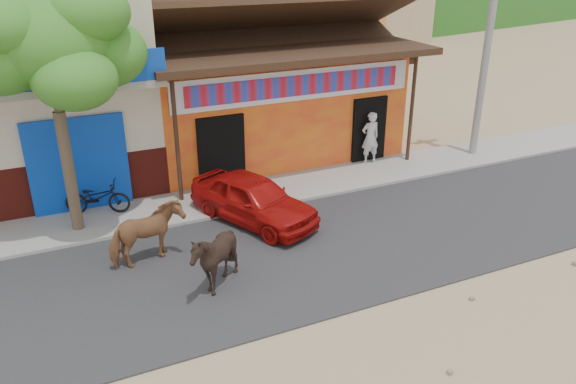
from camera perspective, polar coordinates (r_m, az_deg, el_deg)
name	(u,v)px	position (r m, az deg, el deg)	size (l,w,h in m)	color
ground	(355,312)	(11.39, 6.87, -12.02)	(120.00, 120.00, 0.00)	#9E825B
road	(300,253)	(13.21, 1.27, -6.22)	(60.00, 5.00, 0.04)	#28282B
sidewalk	(247,196)	(16.06, -4.17, -0.37)	(60.00, 2.00, 0.12)	gray
dance_club	(259,97)	(19.70, -2.99, 9.65)	(8.00, 6.00, 3.60)	orange
cafe_building	(11,65)	(18.04, -26.30, 11.47)	(7.00, 6.00, 7.00)	beige
tree	(59,112)	(14.02, -22.27, 7.55)	(3.00, 3.00, 6.00)	#2D721E
utility_pole	(489,32)	(19.25, 19.77, 15.04)	(0.24, 0.24, 8.00)	gray
cow_tan	(147,235)	(12.87, -14.15, -4.21)	(0.76, 1.66, 1.40)	#97623C
cow_dark	(215,259)	(11.64, -7.46, -6.72)	(1.16, 1.31, 1.44)	black
red_car	(253,199)	(14.40, -3.55, -0.71)	(1.47, 3.65, 1.24)	#A80E0C
scooter	(97,197)	(15.52, -18.81, -0.52)	(0.59, 1.69, 0.89)	black
pedestrian	(370,138)	(18.22, 8.35, 5.49)	(0.62, 0.40, 1.69)	silver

